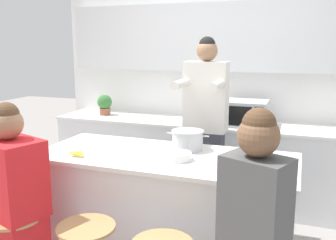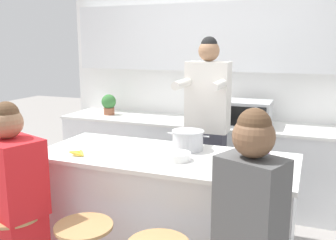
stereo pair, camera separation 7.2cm
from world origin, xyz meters
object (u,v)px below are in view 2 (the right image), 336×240
Objects in this scene: cooking_pot at (188,140)px; microwave at (247,113)px; banana_bunch at (78,153)px; kitchen_island at (164,213)px; potted_plant at (109,104)px; person_cooking at (207,138)px; juice_carton at (263,153)px; coffee_cup_near at (227,167)px; fruit_bowl at (178,156)px; person_wrapped_blanket at (14,210)px.

microwave reaches higher than cooking_pot.
cooking_pot is 0.84m from banana_bunch.
kitchen_island is 2.05m from potted_plant.
banana_bunch is (-0.71, -1.00, 0.05)m from person_cooking.
potted_plant is (-1.68, 0.04, 0.00)m from microwave.
potted_plant is at bearing 143.74° from juice_carton.
juice_carton is at bearing -53.59° from person_cooking.
banana_bunch is (-1.11, -0.03, -0.02)m from coffee_cup_near.
microwave is (-0.35, 1.46, -0.00)m from juice_carton.
cooking_pot is 0.29m from fruit_bowl.
juice_carton is at bearing -2.27° from kitchen_island.
fruit_bowl is 0.39× the size of microwave.
person_wrapped_blanket reaches higher than kitchen_island.
microwave is at bearing 95.35° from coffee_cup_near.
person_wrapped_blanket is at bearing -115.50° from banana_bunch.
fruit_bowl is at bearing 51.89° from person_wrapped_blanket.
potted_plant reaches higher than banana_bunch.
person_cooking reaches higher than coffee_cup_near.
kitchen_island is 0.52m from fruit_bowl.
coffee_cup_near is at bearing -22.46° from kitchen_island.
banana_bunch is at bearing 83.39° from person_wrapped_blanket.
kitchen_island is at bearing -104.32° from microwave.
kitchen_island is 1.58m from microwave.
kitchen_island is 1.38× the size of person_wrapped_blanket.
juice_carton reaches higher than fruit_bowl.
person_wrapped_blanket is 2.25m from potted_plant.
juice_carton is at bearing -36.26° from potted_plant.
banana_bunch is 0.56× the size of potted_plant.
coffee_cup_near is 0.46× the size of potted_plant.
coffee_cup_near reaches higher than kitchen_island.
cooking_pot reaches higher than kitchen_island.
kitchen_island is at bearing -100.18° from person_cooking.
kitchen_island is 1.07m from person_wrapped_blanket.
cooking_pot is 1.36× the size of potted_plant.
person_wrapped_blanket reaches higher than cooking_pot.
person_cooking is 0.84m from fruit_bowl.
coffee_cup_near is (0.40, -0.42, -0.04)m from cooking_pot.
kitchen_island is 13.88× the size of banana_bunch.
microwave is at bearing 60.46° from banana_bunch.
person_wrapped_blanket is 12.26× the size of coffee_cup_near.
person_wrapped_blanket is 0.57m from banana_bunch.
coffee_cup_near is at bearing -46.11° from cooking_pot.
juice_carton is 1.50m from microwave.
fruit_bowl is at bearing -98.58° from microwave.
banana_bunch is 0.64× the size of juice_carton.
cooking_pot is 1.91m from potted_plant.
juice_carton is (0.60, -0.23, 0.02)m from cooking_pot.
person_cooking is at bearing -26.37° from potted_plant.
banana_bunch is at bearing -170.44° from juice_carton.
microwave reaches higher than banana_bunch.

